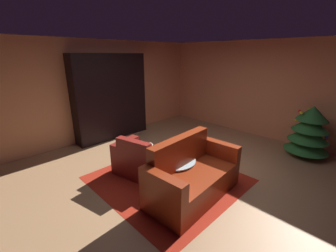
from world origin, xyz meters
The scene contains 11 objects.
ground_plane centered at (0.00, 0.00, 0.00)m, with size 7.41×7.41×0.00m, color #A87B53.
wall_back centered at (0.00, 3.12, 1.31)m, with size 6.05×0.06×2.62m, color tan.
wall_left centered at (-3.00, 0.00, 1.31)m, with size 0.06×6.29×2.62m, color tan.
area_rug centered at (-0.06, -0.41, 0.00)m, with size 2.48×2.36×0.01m, color #A22314.
bookshelf_unit centered at (-2.72, 0.21, 1.09)m, with size 0.40×2.04×2.27m.
armchair_red centered at (-0.52, -0.65, 0.29)m, with size 1.19×0.88×0.80m.
couch_red centered at (0.54, -0.45, 0.33)m, with size 0.89×1.73×0.97m.
coffee_table centered at (0.10, -0.42, 0.43)m, with size 0.77×0.77×0.47m.
book_stack_on_table centered at (0.13, -0.36, 0.52)m, with size 0.23×0.19×0.09m.
bottle_on_table centered at (-0.05, -0.57, 0.58)m, with size 0.08×0.08×0.28m.
decorated_tree centered at (1.45, 2.56, 0.59)m, with size 0.92×0.92×1.18m.
Camera 1 is at (2.50, -2.94, 2.25)m, focal length 23.30 mm.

